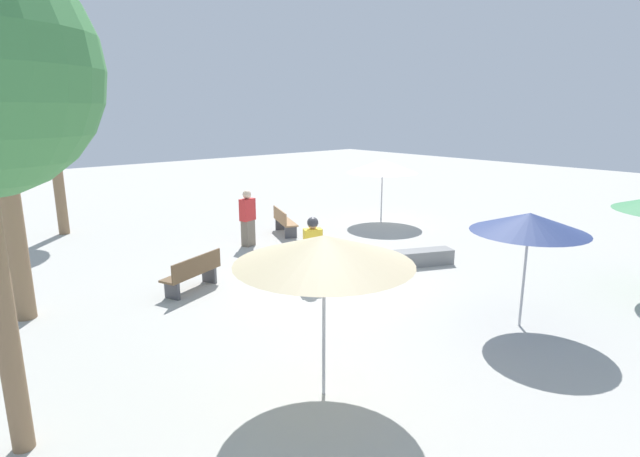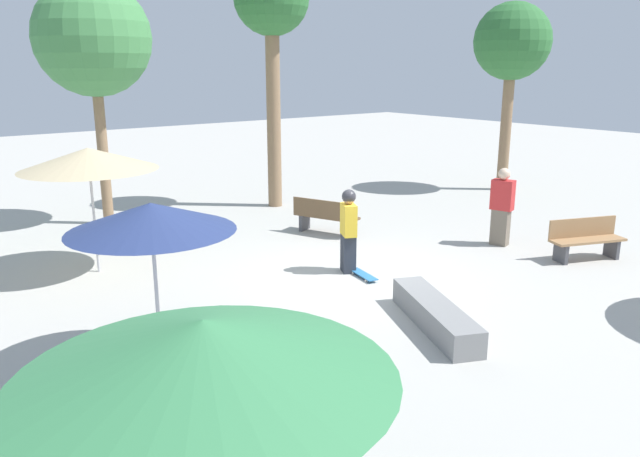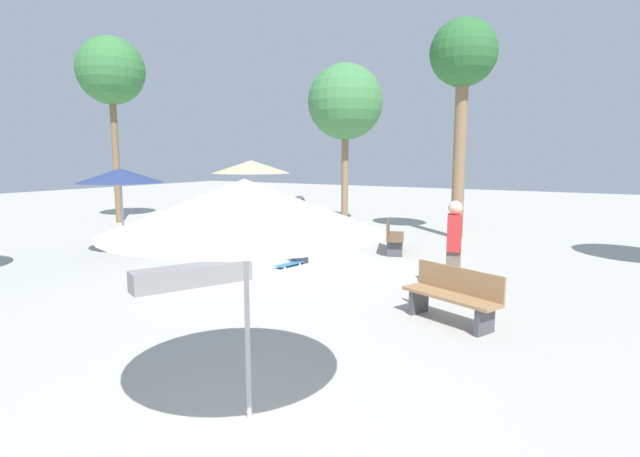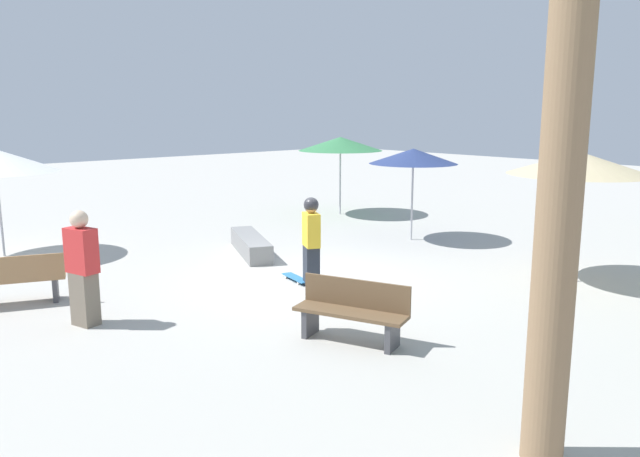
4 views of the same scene
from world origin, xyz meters
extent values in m
plane|color=#B2AFA8|center=(0.00, 0.00, 0.00)|extent=(60.00, 60.00, 0.00)
cube|color=#282D38|center=(-0.15, -0.31, 0.37)|extent=(0.37, 0.41, 0.74)
cube|color=yellow|center=(-0.15, -0.31, 1.05)|extent=(0.41, 0.50, 0.61)
sphere|color=tan|center=(-0.15, -0.31, 1.47)|extent=(0.24, 0.24, 0.24)
sphere|color=#2D2D33|center=(-0.15, -0.31, 1.50)|extent=(0.27, 0.27, 0.27)
cube|color=teal|center=(-0.16, 0.13, 0.06)|extent=(0.35, 0.82, 0.02)
cylinder|color=silver|center=(-0.19, 0.39, 0.03)|extent=(0.04, 0.06, 0.05)
cylinder|color=silver|center=(-0.02, 0.35, 0.03)|extent=(0.04, 0.06, 0.05)
cylinder|color=silver|center=(-0.29, -0.10, 0.03)|extent=(0.04, 0.06, 0.05)
cylinder|color=silver|center=(-0.12, -0.13, 0.03)|extent=(0.04, 0.06, 0.05)
cube|color=gray|center=(0.54, 2.55, 0.20)|extent=(1.46, 2.38, 0.41)
cube|color=#47474C|center=(-1.38, -3.37, 0.20)|extent=(0.40, 0.22, 0.40)
cube|color=#47474C|center=(-1.83, -2.21, 0.20)|extent=(0.40, 0.22, 0.40)
cube|color=brown|center=(-1.60, -2.79, 0.42)|extent=(0.99, 1.65, 0.05)
cube|color=brown|center=(-1.42, -2.72, 0.65)|extent=(0.61, 1.51, 0.40)
cube|color=#47474C|center=(-3.95, 1.93, 0.20)|extent=(0.22, 0.40, 0.40)
cube|color=#9E754C|center=(-4.53, 2.17, 0.42)|extent=(1.65, 1.00, 0.05)
cube|color=#9E754C|center=(-4.60, 1.98, 0.65)|extent=(1.50, 0.63, 0.40)
cylinder|color=#B7B7BC|center=(-3.65, 5.99, 1.09)|extent=(0.05, 0.05, 2.18)
cylinder|color=#B7B7BC|center=(3.68, -3.34, 1.14)|extent=(0.05, 0.05, 2.28)
cone|color=#C6B289|center=(3.68, -3.34, 2.22)|extent=(2.55, 2.55, 0.41)
cylinder|color=#B7B7BC|center=(5.75, 5.11, 1.11)|extent=(0.05, 0.05, 2.22)
cone|color=#387F4C|center=(5.75, 5.11, 2.16)|extent=(2.56, 2.56, 0.41)
cylinder|color=#B7B7BC|center=(4.40, 1.14, 1.06)|extent=(0.05, 0.05, 2.12)
cone|color=navy|center=(4.40, 1.14, 2.07)|extent=(2.15, 2.15, 0.37)
cylinder|color=#896B4C|center=(-2.34, -6.07, 2.68)|extent=(0.39, 0.39, 5.35)
cube|color=#726656|center=(-4.05, 0.36, 0.40)|extent=(0.35, 0.43, 0.81)
cube|color=red|center=(-4.05, 0.36, 1.14)|extent=(0.38, 0.53, 0.67)
sphere|color=beige|center=(-4.05, 0.36, 1.61)|extent=(0.26, 0.26, 0.26)
camera|label=1|loc=(8.68, -7.74, 4.11)|focal=28.00mm
camera|label=2|loc=(7.43, 8.47, 3.94)|focal=35.00mm
camera|label=3|loc=(-6.60, 9.58, 2.56)|focal=28.00mm
camera|label=4|loc=(-7.40, -8.63, 3.18)|focal=35.00mm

